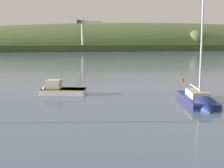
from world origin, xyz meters
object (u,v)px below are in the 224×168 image
object	(u,v)px
dockside_crane	(83,36)
fishing_boat_moored	(59,92)
mooring_buoy_foreground	(182,80)
sailboat_near_mooring	(199,103)

from	to	relation	value
dockside_crane	fishing_boat_moored	distance (m)	137.71
dockside_crane	mooring_buoy_foreground	size ratio (longest dim) A/B	28.36
dockside_crane	fishing_boat_moored	xyz separation A→B (m)	(-3.27, -137.42, -8.36)
dockside_crane	sailboat_near_mooring	xyz separation A→B (m)	(10.27, -144.44, -8.50)
fishing_boat_moored	sailboat_near_mooring	bearing A→B (deg)	163.04
sailboat_near_mooring	mooring_buoy_foreground	distance (m)	18.07
mooring_buoy_foreground	sailboat_near_mooring	bearing A→B (deg)	-103.75
dockside_crane	sailboat_near_mooring	bearing A→B (deg)	-74.81
dockside_crane	mooring_buoy_foreground	world-z (taller)	dockside_crane
dockside_crane	sailboat_near_mooring	world-z (taller)	dockside_crane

